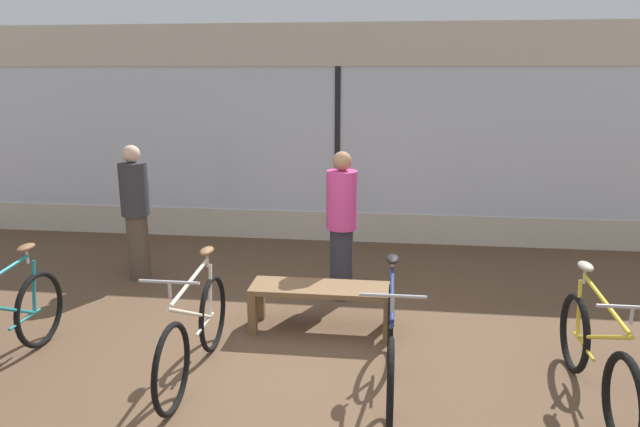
{
  "coord_description": "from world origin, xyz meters",
  "views": [
    {
      "loc": [
        0.77,
        -4.54,
        2.52
      ],
      "look_at": [
        0.0,
        1.72,
        0.95
      ],
      "focal_mm": 32.0,
      "sensor_mm": 36.0,
      "label": 1
    }
  ],
  "objects_px": {
    "bicycle_left": "(195,333)",
    "bicycle_far_left": "(6,328)",
    "bicycle_far_right": "(596,358)",
    "customer_by_window": "(136,208)",
    "display_bench": "(321,294)",
    "bicycle_right": "(390,347)",
    "customer_near_rack": "(342,223)"
  },
  "relations": [
    {
      "from": "bicycle_left",
      "to": "bicycle_far_left",
      "type": "bearing_deg",
      "value": -176.16
    },
    {
      "from": "bicycle_far_left",
      "to": "bicycle_far_right",
      "type": "height_order",
      "value": "bicycle_far_left"
    },
    {
      "from": "bicycle_far_left",
      "to": "customer_by_window",
      "type": "bearing_deg",
      "value": 86.58
    },
    {
      "from": "display_bench",
      "to": "customer_by_window",
      "type": "relative_size",
      "value": 0.84
    },
    {
      "from": "bicycle_far_right",
      "to": "customer_by_window",
      "type": "xyz_separation_m",
      "value": [
        -4.7,
        2.26,
        0.53
      ]
    },
    {
      "from": "bicycle_far_left",
      "to": "bicycle_right",
      "type": "xyz_separation_m",
      "value": [
        3.26,
        0.05,
        0.0
      ]
    },
    {
      "from": "bicycle_far_left",
      "to": "bicycle_far_right",
      "type": "relative_size",
      "value": 0.97
    },
    {
      "from": "bicycle_far_left",
      "to": "bicycle_left",
      "type": "height_order",
      "value": "bicycle_far_left"
    },
    {
      "from": "bicycle_far_right",
      "to": "customer_near_rack",
      "type": "distance_m",
      "value": 2.9
    },
    {
      "from": "bicycle_far_right",
      "to": "customer_near_rack",
      "type": "height_order",
      "value": "customer_near_rack"
    },
    {
      "from": "bicycle_far_right",
      "to": "display_bench",
      "type": "bearing_deg",
      "value": 155.19
    },
    {
      "from": "bicycle_left",
      "to": "customer_by_window",
      "type": "xyz_separation_m",
      "value": [
        -1.49,
        2.23,
        0.51
      ]
    },
    {
      "from": "bicycle_right",
      "to": "display_bench",
      "type": "height_order",
      "value": "bicycle_right"
    },
    {
      "from": "display_bench",
      "to": "customer_by_window",
      "type": "height_order",
      "value": "customer_by_window"
    },
    {
      "from": "customer_near_rack",
      "to": "bicycle_far_left",
      "type": "bearing_deg",
      "value": -143.7
    },
    {
      "from": "customer_by_window",
      "to": "customer_near_rack",
      "type": "bearing_deg",
      "value": -7.94
    },
    {
      "from": "bicycle_left",
      "to": "customer_near_rack",
      "type": "height_order",
      "value": "customer_near_rack"
    },
    {
      "from": "bicycle_right",
      "to": "customer_near_rack",
      "type": "height_order",
      "value": "customer_near_rack"
    },
    {
      "from": "display_bench",
      "to": "customer_by_window",
      "type": "distance_m",
      "value": 2.77
    },
    {
      "from": "bicycle_right",
      "to": "bicycle_left",
      "type": "bearing_deg",
      "value": 177.89
    },
    {
      "from": "bicycle_left",
      "to": "customer_by_window",
      "type": "height_order",
      "value": "customer_by_window"
    },
    {
      "from": "bicycle_far_left",
      "to": "customer_near_rack",
      "type": "height_order",
      "value": "customer_near_rack"
    },
    {
      "from": "display_bench",
      "to": "bicycle_right",
      "type": "bearing_deg",
      "value": -57.67
    },
    {
      "from": "bicycle_left",
      "to": "bicycle_right",
      "type": "height_order",
      "value": "bicycle_right"
    },
    {
      "from": "customer_near_rack",
      "to": "customer_by_window",
      "type": "relative_size",
      "value": 1.01
    },
    {
      "from": "bicycle_far_left",
      "to": "customer_near_rack",
      "type": "distance_m",
      "value": 3.39
    },
    {
      "from": "display_bench",
      "to": "bicycle_left",
      "type": "bearing_deg",
      "value": -132.75
    },
    {
      "from": "bicycle_right",
      "to": "customer_near_rack",
      "type": "distance_m",
      "value": 2.07
    },
    {
      "from": "bicycle_far_left",
      "to": "customer_by_window",
      "type": "height_order",
      "value": "customer_by_window"
    },
    {
      "from": "bicycle_left",
      "to": "display_bench",
      "type": "height_order",
      "value": "bicycle_left"
    },
    {
      "from": "bicycle_left",
      "to": "display_bench",
      "type": "relative_size",
      "value": 1.23
    },
    {
      "from": "bicycle_left",
      "to": "display_bench",
      "type": "bearing_deg",
      "value": 47.25
    }
  ]
}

